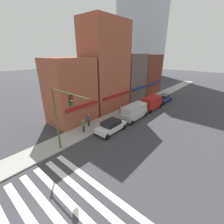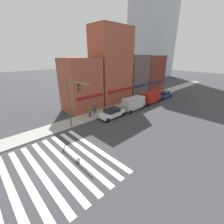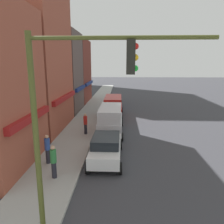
{
  "view_description": "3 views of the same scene",
  "coord_description": "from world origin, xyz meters",
  "px_view_note": "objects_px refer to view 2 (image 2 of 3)",
  "views": [
    {
      "loc": [
        -1.43,
        -6.86,
        9.8
      ],
      "look_at": [
        13.73,
        6.0,
        2.0
      ],
      "focal_mm": 24.0,
      "sensor_mm": 36.0,
      "label": 1
    },
    {
      "loc": [
        -3.86,
        -11.66,
        9.71
      ],
      "look_at": [
        12.02,
        4.7,
        1.0
      ],
      "focal_mm": 24.0,
      "sensor_mm": 36.0,
      "label": 2
    },
    {
      "loc": [
        -0.85,
        3.77,
        5.98
      ],
      "look_at": [
        20.71,
        4.7,
        1.2
      ],
      "focal_mm": 35.0,
      "sensor_mm": 36.0,
      "label": 3
    }
  ],
  "objects_px": {
    "van_red": "(151,97)",
    "pedestrian_red_jacket": "(122,103)",
    "traffic_signal": "(73,97)",
    "sedan_white": "(112,113)",
    "sedan_blue": "(164,95)",
    "pedestrian_green_top": "(90,112)",
    "van_silver": "(133,103)",
    "pedestrian_blue_shirt": "(95,108)"
  },
  "relations": [
    {
      "from": "pedestrian_red_jacket",
      "to": "pedestrian_green_top",
      "type": "distance_m",
      "value": 7.32
    },
    {
      "from": "pedestrian_blue_shirt",
      "to": "pedestrian_red_jacket",
      "type": "bearing_deg",
      "value": 105.96
    },
    {
      "from": "sedan_white",
      "to": "pedestrian_green_top",
      "type": "bearing_deg",
      "value": 135.91
    },
    {
      "from": "traffic_signal",
      "to": "van_silver",
      "type": "xyz_separation_m",
      "value": [
        12.12,
        -0.51,
        -3.42
      ]
    },
    {
      "from": "sedan_white",
      "to": "pedestrian_green_top",
      "type": "distance_m",
      "value": 3.62
    },
    {
      "from": "pedestrian_green_top",
      "to": "sedan_blue",
      "type": "bearing_deg",
      "value": 154.51
    },
    {
      "from": "van_red",
      "to": "pedestrian_red_jacket",
      "type": "height_order",
      "value": "van_red"
    },
    {
      "from": "pedestrian_blue_shirt",
      "to": "pedestrian_red_jacket",
      "type": "height_order",
      "value": "same"
    },
    {
      "from": "sedan_blue",
      "to": "traffic_signal",
      "type": "bearing_deg",
      "value": 178.85
    },
    {
      "from": "pedestrian_green_top",
      "to": "sedan_white",
      "type": "bearing_deg",
      "value": 117.24
    },
    {
      "from": "van_silver",
      "to": "van_red",
      "type": "height_order",
      "value": "same"
    },
    {
      "from": "van_silver",
      "to": "sedan_white",
      "type": "bearing_deg",
      "value": 179.89
    },
    {
      "from": "sedan_white",
      "to": "sedan_blue",
      "type": "height_order",
      "value": "same"
    },
    {
      "from": "sedan_blue",
      "to": "pedestrian_blue_shirt",
      "type": "bearing_deg",
      "value": 169.49
    },
    {
      "from": "sedan_white",
      "to": "pedestrian_blue_shirt",
      "type": "xyz_separation_m",
      "value": [
        -0.9,
        3.42,
        0.23
      ]
    },
    {
      "from": "van_silver",
      "to": "pedestrian_red_jacket",
      "type": "xyz_separation_m",
      "value": [
        -0.86,
        2.06,
        -0.21
      ]
    },
    {
      "from": "pedestrian_blue_shirt",
      "to": "sedan_blue",
      "type": "bearing_deg",
      "value": 108.89
    },
    {
      "from": "traffic_signal",
      "to": "pedestrian_red_jacket",
      "type": "xyz_separation_m",
      "value": [
        11.26,
        1.55,
        -3.63
      ]
    },
    {
      "from": "traffic_signal",
      "to": "sedan_white",
      "type": "bearing_deg",
      "value": -4.49
    },
    {
      "from": "traffic_signal",
      "to": "van_red",
      "type": "height_order",
      "value": "traffic_signal"
    },
    {
      "from": "traffic_signal",
      "to": "sedan_white",
      "type": "relative_size",
      "value": 1.56
    },
    {
      "from": "sedan_white",
      "to": "pedestrian_blue_shirt",
      "type": "distance_m",
      "value": 3.54
    },
    {
      "from": "pedestrian_blue_shirt",
      "to": "pedestrian_red_jacket",
      "type": "xyz_separation_m",
      "value": [
        5.62,
        -1.35,
        0.0
      ]
    },
    {
      "from": "van_silver",
      "to": "pedestrian_green_top",
      "type": "relative_size",
      "value": 2.83
    },
    {
      "from": "pedestrian_red_jacket",
      "to": "pedestrian_green_top",
      "type": "relative_size",
      "value": 1.0
    },
    {
      "from": "sedan_white",
      "to": "pedestrian_blue_shirt",
      "type": "bearing_deg",
      "value": 105.16
    },
    {
      "from": "sedan_white",
      "to": "van_silver",
      "type": "height_order",
      "value": "van_silver"
    },
    {
      "from": "traffic_signal",
      "to": "sedan_white",
      "type": "xyz_separation_m",
      "value": [
        6.54,
        -0.51,
        -3.86
      ]
    },
    {
      "from": "traffic_signal",
      "to": "pedestrian_green_top",
      "type": "height_order",
      "value": "traffic_signal"
    },
    {
      "from": "traffic_signal",
      "to": "van_silver",
      "type": "distance_m",
      "value": 12.6
    },
    {
      "from": "sedan_blue",
      "to": "pedestrian_red_jacket",
      "type": "xyz_separation_m",
      "value": [
        -12.66,
        2.06,
        0.23
      ]
    },
    {
      "from": "sedan_blue",
      "to": "pedestrian_green_top",
      "type": "bearing_deg",
      "value": 172.84
    },
    {
      "from": "van_red",
      "to": "pedestrian_red_jacket",
      "type": "distance_m",
      "value": 7.2
    },
    {
      "from": "van_red",
      "to": "pedestrian_blue_shirt",
      "type": "relative_size",
      "value": 2.83
    },
    {
      "from": "pedestrian_red_jacket",
      "to": "van_red",
      "type": "bearing_deg",
      "value": -59.06
    },
    {
      "from": "van_silver",
      "to": "pedestrian_green_top",
      "type": "xyz_separation_m",
      "value": [
        -8.16,
        2.53,
        -0.21
      ]
    },
    {
      "from": "traffic_signal",
      "to": "sedan_blue",
      "type": "relative_size",
      "value": 1.56
    },
    {
      "from": "sedan_blue",
      "to": "pedestrian_red_jacket",
      "type": "height_order",
      "value": "pedestrian_red_jacket"
    },
    {
      "from": "pedestrian_green_top",
      "to": "traffic_signal",
      "type": "bearing_deg",
      "value": 8.76
    },
    {
      "from": "sedan_white",
      "to": "van_silver",
      "type": "relative_size",
      "value": 0.88
    },
    {
      "from": "van_red",
      "to": "sedan_white",
      "type": "bearing_deg",
      "value": 179.67
    },
    {
      "from": "traffic_signal",
      "to": "van_silver",
      "type": "bearing_deg",
      "value": -2.43
    }
  ]
}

